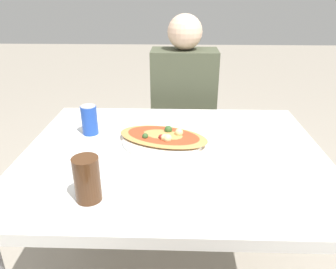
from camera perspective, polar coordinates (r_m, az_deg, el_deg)
The scene contains 6 objects.
dining_table at distance 1.28m, azimuth 0.93°, elevation -5.91°, with size 1.14×0.93×0.75m.
chair_far_seated at distance 2.06m, azimuth 2.59°, elevation 1.83°, with size 0.40×0.40×0.93m.
person_seated at distance 1.89m, azimuth 2.72°, elevation 5.18°, with size 0.36×0.23×1.19m.
pizza_main at distance 1.31m, azimuth -0.82°, elevation -0.60°, with size 0.41×0.33×0.06m.
soda_can at distance 1.41m, azimuth -13.51°, elevation 2.48°, with size 0.07×0.07×0.12m.
drink_glass at distance 0.98m, azimuth -13.91°, elevation -7.56°, with size 0.08×0.08×0.14m.
Camera 1 is at (0.01, -1.10, 1.32)m, focal length 35.00 mm.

